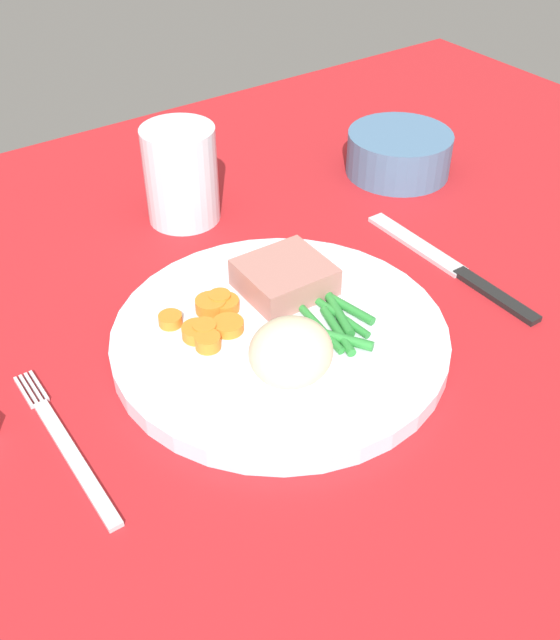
{
  "coord_description": "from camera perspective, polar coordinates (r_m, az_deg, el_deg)",
  "views": [
    {
      "loc": [
        -28.74,
        -37.79,
        40.55
      ],
      "look_at": [
        -3.39,
        -1.43,
        4.6
      ],
      "focal_mm": 41.17,
      "sensor_mm": 36.0,
      "label": 1
    }
  ],
  "objects": [
    {
      "name": "dinner_plate",
      "position": [
        0.58,
        -0.0,
        -1.38
      ],
      "size": [
        26.65,
        26.65,
        1.6
      ],
      "primitive_type": "cylinder",
      "color": "white",
      "rests_on": "dining_table"
    },
    {
      "name": "knife",
      "position": [
        0.69,
        13.22,
        4.01
      ],
      "size": [
        1.7,
        20.5,
        0.64
      ],
      "rotation": [
        0.0,
        0.0,
        -0.05
      ],
      "color": "black",
      "rests_on": "dining_table"
    },
    {
      "name": "green_beans",
      "position": [
        0.58,
        4.28,
        -0.05
      ],
      "size": [
        6.14,
        8.7,
        0.79
      ],
      "color": "#2D8C38",
      "rests_on": "dinner_plate"
    },
    {
      "name": "salad_bowl",
      "position": [
        0.83,
        9.24,
        12.86
      ],
      "size": [
        11.34,
        11.34,
        4.62
      ],
      "color": "#4C7299",
      "rests_on": "dining_table"
    },
    {
      "name": "water_glass",
      "position": [
        0.73,
        -7.5,
        10.68
      ],
      "size": [
        7.15,
        7.15,
        9.55
      ],
      "color": "silver",
      "rests_on": "dining_table"
    },
    {
      "name": "meat_portion",
      "position": [
        0.61,
        0.52,
        3.41
      ],
      "size": [
        7.18,
        6.69,
        2.46
      ],
      "primitive_type": "cube",
      "rotation": [
        0.0,
        0.0,
        -0.02
      ],
      "color": "#B2756B",
      "rests_on": "dinner_plate"
    },
    {
      "name": "fork",
      "position": [
        0.53,
        -16.35,
        -9.26
      ],
      "size": [
        1.44,
        16.6,
        0.4
      ],
      "rotation": [
        0.0,
        0.0,
        0.04
      ],
      "color": "silver",
      "rests_on": "dining_table"
    },
    {
      "name": "dining_table",
      "position": [
        0.62,
        1.82,
        -0.78
      ],
      "size": [
        120.0,
        90.0,
        2.0
      ],
      "color": "red",
      "rests_on": "ground"
    },
    {
      "name": "carrot_slices",
      "position": [
        0.58,
        -5.47,
        0.1
      ],
      "size": [
        6.65,
        6.3,
        1.21
      ],
      "color": "orange",
      "rests_on": "dinner_plate"
    },
    {
      "name": "mashed_potatoes",
      "position": [
        0.52,
        0.85,
        -2.5
      ],
      "size": [
        6.17,
        5.82,
        4.76
      ],
      "primitive_type": "ellipsoid",
      "color": "beige",
      "rests_on": "dinner_plate"
    }
  ]
}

